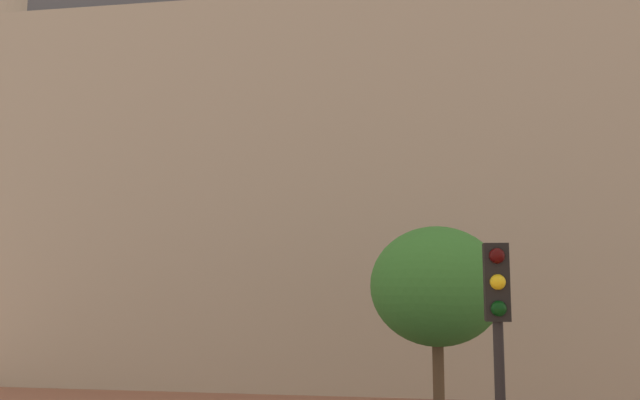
# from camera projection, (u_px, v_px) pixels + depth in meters

# --- Properties ---
(landmark_building) EXTENTS (29.10, 12.28, 30.70)m
(landmark_building) POSITION_uv_depth(u_px,v_px,m) (328.00, 163.00, 29.71)
(landmark_building) COLOR #B2A893
(landmark_building) RESTS_ON ground_plane
(traffic_light_pole) EXTENTS (0.28, 0.34, 4.58)m
(traffic_light_pole) POSITION_uv_depth(u_px,v_px,m) (499.00, 364.00, 7.33)
(traffic_light_pole) COLOR black
(traffic_light_pole) RESTS_ON ground_plane
(tree_curb_far) EXTENTS (3.16, 3.16, 5.40)m
(tree_curb_far) POSITION_uv_depth(u_px,v_px,m) (437.00, 287.00, 15.25)
(tree_curb_far) COLOR brown
(tree_curb_far) RESTS_ON ground_plane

